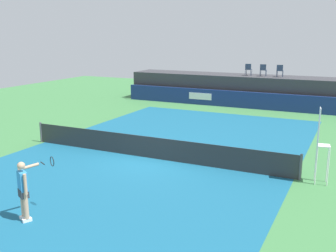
{
  "coord_description": "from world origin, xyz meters",
  "views": [
    {
      "loc": [
        7.82,
        -14.65,
        5.27
      ],
      "look_at": [
        -0.15,
        2.0,
        1.0
      ],
      "focal_mm": 42.73,
      "sensor_mm": 36.0,
      "label": 1
    }
  ],
  "objects": [
    {
      "name": "tennis_player",
      "position": [
        -0.5,
        -6.78,
        0.96
      ],
      "size": [
        0.65,
        1.26,
        1.77
      ],
      "color": "white",
      "rests_on": "court_inner"
    },
    {
      "name": "umpire_chair",
      "position": [
        6.81,
        -0.02,
        1.59
      ],
      "size": [
        0.5,
        0.5,
        2.76
      ],
      "color": "white",
      "rests_on": "ground"
    },
    {
      "name": "court_inner",
      "position": [
        0.0,
        0.0,
        0.0
      ],
      "size": [
        12.0,
        22.0,
        0.0
      ],
      "primitive_type": "cube",
      "color": "#16597A",
      "rests_on": "ground"
    },
    {
      "name": "spectator_chair_left",
      "position": [
        1.37,
        15.09,
        2.69
      ],
      "size": [
        0.47,
        0.47,
        0.89
      ],
      "color": "#2D3D56",
      "rests_on": "spectator_platform"
    },
    {
      "name": "net_post_near",
      "position": [
        -6.2,
        0.0,
        0.5
      ],
      "size": [
        0.1,
        0.1,
        1.0
      ],
      "primitive_type": "cylinder",
      "color": "#4C4C51",
      "rests_on": "ground"
    },
    {
      "name": "spectator_platform",
      "position": [
        0.0,
        15.3,
        1.1
      ],
      "size": [
        18.0,
        2.8,
        2.2
      ],
      "primitive_type": "cube",
      "color": "#38383D",
      "rests_on": "ground"
    },
    {
      "name": "sponsor_wall",
      "position": [
        -0.01,
        13.5,
        0.6
      ],
      "size": [
        18.0,
        0.22,
        1.2
      ],
      "color": "navy",
      "rests_on": "ground"
    },
    {
      "name": "net_post_far",
      "position": [
        6.2,
        0.0,
        0.5
      ],
      "size": [
        0.1,
        0.1,
        1.0
      ],
      "primitive_type": "cylinder",
      "color": "#4C4C51",
      "rests_on": "ground"
    },
    {
      "name": "spectator_chair_far_left",
      "position": [
        0.27,
        15.07,
        2.69
      ],
      "size": [
        0.46,
        0.46,
        0.89
      ],
      "color": "#2D3D56",
      "rests_on": "spectator_platform"
    },
    {
      "name": "ground_plane",
      "position": [
        0.0,
        3.0,
        0.0
      ],
      "size": [
        48.0,
        48.0,
        0.0
      ],
      "primitive_type": "plane",
      "color": "#3D7A42"
    },
    {
      "name": "tennis_net",
      "position": [
        0.0,
        0.0,
        0.47
      ],
      "size": [
        12.4,
        0.02,
        0.95
      ],
      "primitive_type": "cube",
      "color": "#2D2D2D",
      "rests_on": "ground"
    },
    {
      "name": "spectator_chair_center",
      "position": [
        2.58,
        15.06,
        2.69
      ],
      "size": [
        0.47,
        0.47,
        0.89
      ],
      "color": "#2D3D56",
      "rests_on": "spectator_platform"
    }
  ]
}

